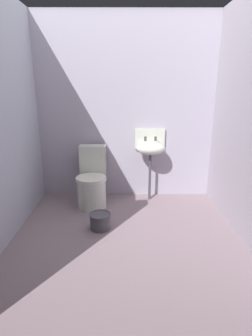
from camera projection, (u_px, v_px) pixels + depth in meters
ground_plane at (126, 243)px, 2.86m from camera, size 2.84×2.95×0.08m
wall_back at (126, 109)px, 3.76m from camera, size 2.84×0.10×2.50m
toilet_near_wall at (92, 182)px, 3.64m from camera, size 0.40×0.59×0.78m
sink at (150, 147)px, 3.70m from camera, size 0.42×0.35×0.99m
bucket at (100, 221)px, 3.07m from camera, size 0.25×0.25×0.18m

